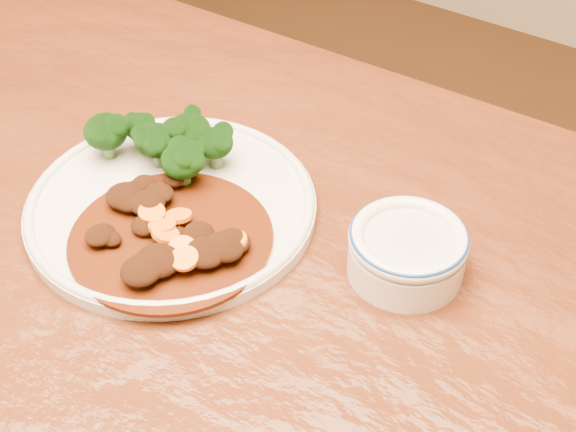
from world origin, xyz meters
The scene contains 5 objects.
dining_table centered at (0.00, 0.00, 0.67)m, with size 1.52×0.93×0.75m.
dinner_plate centered at (-0.05, 0.09, 0.76)m, with size 0.29×0.29×0.02m.
broccoli_florets centered at (-0.09, 0.13, 0.79)m, with size 0.15×0.10×0.05m.
mince_stew centered at (-0.01, 0.04, 0.77)m, with size 0.20×0.20×0.03m.
dip_bowl centered at (0.19, 0.15, 0.78)m, with size 0.11×0.11×0.05m.
Camera 1 is at (0.40, -0.35, 1.29)m, focal length 50.00 mm.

